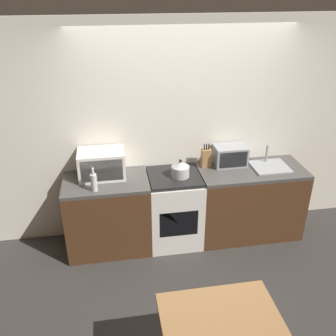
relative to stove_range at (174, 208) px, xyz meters
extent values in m
plane|color=#33302D|center=(0.15, -0.82, -0.45)|extent=(16.00, 16.00, 0.00)
cube|color=silver|center=(0.15, 0.34, 0.85)|extent=(10.00, 0.06, 2.60)
cube|color=#4C2D19|center=(-0.79, 0.00, -0.02)|extent=(0.96, 0.62, 0.86)
cube|color=#474442|center=(-0.79, 0.00, 0.43)|extent=(0.96, 0.62, 0.04)
cube|color=#4C2D19|center=(0.94, 0.00, -0.02)|extent=(1.27, 0.62, 0.86)
cube|color=#474442|center=(0.94, 0.00, 0.43)|extent=(1.27, 0.62, 0.04)
cube|color=silver|center=(0.00, 0.00, -0.02)|extent=(0.62, 0.62, 0.86)
cube|color=black|center=(0.00, 0.00, 0.43)|extent=(0.59, 0.57, 0.04)
cube|color=black|center=(0.00, -0.30, -0.02)|extent=(0.44, 0.02, 0.32)
cylinder|color=#B7B7BC|center=(0.06, -0.03, 0.52)|extent=(0.21, 0.21, 0.13)
cone|color=#B7B7BC|center=(0.06, -0.03, 0.61)|extent=(0.20, 0.20, 0.06)
sphere|color=black|center=(0.06, -0.03, 0.65)|extent=(0.04, 0.04, 0.04)
cube|color=silver|center=(-0.81, 0.11, 0.61)|extent=(0.52, 0.36, 0.31)
cube|color=black|center=(-0.81, -0.06, 0.61)|extent=(0.45, 0.01, 0.25)
cylinder|color=silver|center=(-0.90, -0.20, 0.55)|extent=(0.07, 0.07, 0.19)
cylinder|color=silver|center=(-0.90, -0.20, 0.68)|extent=(0.03, 0.03, 0.08)
cube|color=#9E7042|center=(0.41, 0.16, 0.56)|extent=(0.11, 0.08, 0.22)
cylinder|color=black|center=(0.39, 0.16, 0.71)|extent=(0.01, 0.01, 0.07)
cylinder|color=black|center=(0.41, 0.16, 0.71)|extent=(0.01, 0.01, 0.07)
cylinder|color=black|center=(0.44, 0.16, 0.71)|extent=(0.01, 0.01, 0.07)
cube|color=#999BA0|center=(0.71, 0.16, 0.57)|extent=(0.38, 0.26, 0.24)
cube|color=black|center=(0.71, 0.04, 0.57)|extent=(0.34, 0.01, 0.19)
cube|color=#999BA0|center=(1.17, 0.00, 0.46)|extent=(0.43, 0.38, 0.02)
cylinder|color=#999BA0|center=(1.17, 0.14, 0.58)|extent=(0.03, 0.03, 0.22)
cube|color=#9E7042|center=(-0.01, -1.97, 0.29)|extent=(0.86, 0.70, 0.04)
cylinder|color=#9E7042|center=(-0.39, -1.68, -0.09)|extent=(0.05, 0.05, 0.71)
cylinder|color=#9E7042|center=(0.36, -1.68, -0.09)|extent=(0.05, 0.05, 0.71)
camera|label=1|loc=(-0.70, -3.73, 2.47)|focal=40.00mm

